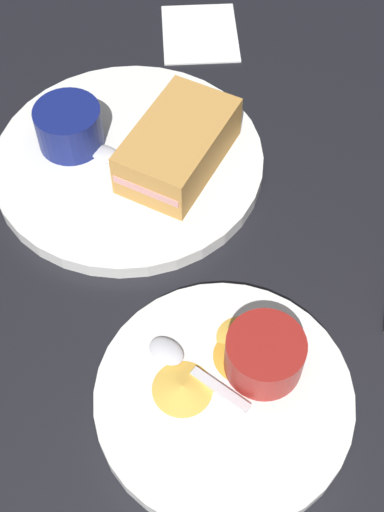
{
  "coord_description": "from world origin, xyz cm",
  "views": [
    {
      "loc": [
        43.55,
        11.62,
        52.76
      ],
      "look_at": [
        10.34,
        4.49,
        3.0
      ],
      "focal_mm": 47.58,
      "sensor_mm": 36.0,
      "label": 1
    }
  ],
  "objects_px": {
    "spoon_by_dark_ramekin": "(116,159)",
    "plate_chips_companion": "(224,398)",
    "plate_sandwich_main": "(129,161)",
    "ramekin_dark_sauce": "(69,126)",
    "ramekin_light_gravy": "(265,354)",
    "sandwich_half_near": "(178,146)",
    "spoon_by_gravy_ramekin": "(179,360)"
  },
  "relations": [
    {
      "from": "spoon_by_dark_ramekin",
      "to": "ramekin_light_gravy",
      "type": "xyz_separation_m",
      "value": [
        0.19,
        0.18,
        0.02
      ]
    },
    {
      "from": "plate_sandwich_main",
      "to": "spoon_by_gravy_ramekin",
      "type": "relative_size",
      "value": 2.88
    },
    {
      "from": "spoon_by_dark_ramekin",
      "to": "plate_chips_companion",
      "type": "height_order",
      "value": "spoon_by_dark_ramekin"
    },
    {
      "from": "ramekin_light_gravy",
      "to": "spoon_by_dark_ramekin",
      "type": "bearing_deg",
      "value": -136.87
    },
    {
      "from": "plate_sandwich_main",
      "to": "ramekin_dark_sauce",
      "type": "height_order",
      "value": "ramekin_dark_sauce"
    },
    {
      "from": "plate_chips_companion",
      "to": "plate_sandwich_main",
      "type": "bearing_deg",
      "value": -148.47
    },
    {
      "from": "plate_chips_companion",
      "to": "ramekin_light_gravy",
      "type": "relative_size",
      "value": 3.27
    },
    {
      "from": "plate_chips_companion",
      "to": "ramekin_light_gravy",
      "type": "bearing_deg",
      "value": 140.19
    },
    {
      "from": "ramekin_dark_sauce",
      "to": "spoon_by_dark_ramekin",
      "type": "xyz_separation_m",
      "value": [
        0.02,
        0.05,
        -0.02
      ]
    },
    {
      "from": "plate_sandwich_main",
      "to": "ramekin_light_gravy",
      "type": "height_order",
      "value": "ramekin_light_gravy"
    },
    {
      "from": "ramekin_dark_sauce",
      "to": "spoon_by_dark_ramekin",
      "type": "relative_size",
      "value": 0.68
    },
    {
      "from": "plate_sandwich_main",
      "to": "spoon_by_gravy_ramekin",
      "type": "xyz_separation_m",
      "value": [
        0.21,
        0.1,
        0.01
      ]
    },
    {
      "from": "ramekin_dark_sauce",
      "to": "sandwich_half_near",
      "type": "bearing_deg",
      "value": 87.84
    },
    {
      "from": "spoon_by_dark_ramekin",
      "to": "ramekin_light_gravy",
      "type": "relative_size",
      "value": 1.53
    },
    {
      "from": "spoon_by_dark_ramekin",
      "to": "spoon_by_gravy_ramekin",
      "type": "xyz_separation_m",
      "value": [
        0.2,
        0.11,
        0.0
      ]
    },
    {
      "from": "ramekin_dark_sauce",
      "to": "spoon_by_gravy_ramekin",
      "type": "bearing_deg",
      "value": 36.5
    },
    {
      "from": "ramekin_light_gravy",
      "to": "plate_sandwich_main",
      "type": "bearing_deg",
      "value": -139.95
    },
    {
      "from": "sandwich_half_near",
      "to": "ramekin_light_gravy",
      "type": "relative_size",
      "value": 2.27
    },
    {
      "from": "plate_sandwich_main",
      "to": "sandwich_half_near",
      "type": "relative_size",
      "value": 1.88
    },
    {
      "from": "sandwich_half_near",
      "to": "spoon_by_dark_ramekin",
      "type": "height_order",
      "value": "sandwich_half_near"
    },
    {
      "from": "plate_sandwich_main",
      "to": "plate_chips_companion",
      "type": "height_order",
      "value": "same"
    },
    {
      "from": "plate_sandwich_main",
      "to": "spoon_by_dark_ramekin",
      "type": "xyz_separation_m",
      "value": [
        0.01,
        -0.01,
        0.01
      ]
    },
    {
      "from": "plate_sandwich_main",
      "to": "ramekin_dark_sauce",
      "type": "bearing_deg",
      "value": -96.28
    },
    {
      "from": "plate_sandwich_main",
      "to": "plate_chips_companion",
      "type": "bearing_deg",
      "value": 31.53
    },
    {
      "from": "ramekin_dark_sauce",
      "to": "spoon_by_gravy_ramekin",
      "type": "xyz_separation_m",
      "value": [
        0.22,
        0.16,
        -0.02
      ]
    },
    {
      "from": "plate_chips_companion",
      "to": "ramekin_dark_sauce",
      "type": "bearing_deg",
      "value": -139.52
    },
    {
      "from": "sandwich_half_near",
      "to": "spoon_by_dark_ramekin",
      "type": "xyz_separation_m",
      "value": [
        0.01,
        -0.06,
        -0.02
      ]
    },
    {
      "from": "spoon_by_gravy_ramekin",
      "to": "spoon_by_dark_ramekin",
      "type": "bearing_deg",
      "value": -151.33
    },
    {
      "from": "ramekin_dark_sauce",
      "to": "spoon_by_dark_ramekin",
      "type": "height_order",
      "value": "ramekin_dark_sauce"
    },
    {
      "from": "plate_sandwich_main",
      "to": "sandwich_half_near",
      "type": "height_order",
      "value": "sandwich_half_near"
    },
    {
      "from": "plate_sandwich_main",
      "to": "plate_chips_companion",
      "type": "relative_size",
      "value": 1.31
    },
    {
      "from": "sandwich_half_near",
      "to": "spoon_by_gravy_ramekin",
      "type": "distance_m",
      "value": 0.22
    }
  ]
}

